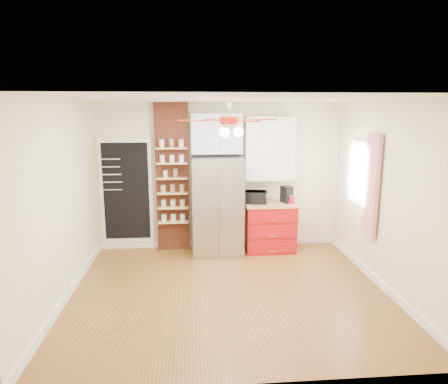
{
  "coord_description": "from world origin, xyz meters",
  "views": [
    {
      "loc": [
        -0.51,
        -5.32,
        2.56
      ],
      "look_at": [
        0.01,
        0.9,
        1.28
      ],
      "focal_mm": 32.0,
      "sensor_mm": 36.0,
      "label": 1
    }
  ],
  "objects": [
    {
      "name": "ceiling_fan",
      "position": [
        0.0,
        0.0,
        2.42
      ],
      "size": [
        1.4,
        1.4,
        0.44
      ],
      "color": "silver",
      "rests_on": "ceiling"
    },
    {
      "name": "upper_shelf_unit",
      "position": [
        0.92,
        1.85,
        1.88
      ],
      "size": [
        0.9,
        0.3,
        1.15
      ],
      "primitive_type": "cube",
      "color": "white",
      "rests_on": "wall_back"
    },
    {
      "name": "curtain",
      "position": [
        2.18,
        0.35,
        1.45
      ],
      "size": [
        0.06,
        0.4,
        1.55
      ],
      "primitive_type": "cube",
      "color": "red",
      "rests_on": "wall_right"
    },
    {
      "name": "chalkboard",
      "position": [
        -1.7,
        1.96,
        1.1
      ],
      "size": [
        0.95,
        0.05,
        1.95
      ],
      "color": "white",
      "rests_on": "wall_back"
    },
    {
      "name": "canister_right",
      "position": [
        1.29,
        1.68,
        0.96
      ],
      "size": [
        0.12,
        0.12,
        0.12
      ],
      "primitive_type": "cylinder",
      "rotation": [
        0.0,
        0.0,
        0.34
      ],
      "color": "#AF2809",
      "rests_on": "red_cabinet"
    },
    {
      "name": "toaster_oven",
      "position": [
        0.65,
        1.68,
        1.01
      ],
      "size": [
        0.44,
        0.34,
        0.22
      ],
      "primitive_type": "imported",
      "rotation": [
        0.0,
        0.0,
        -0.18
      ],
      "color": "black",
      "rests_on": "red_cabinet"
    },
    {
      "name": "red_cabinet",
      "position": [
        0.92,
        1.68,
        0.45
      ],
      "size": [
        0.94,
        0.64,
        0.9
      ],
      "color": "#B51012",
      "rests_on": "floor"
    },
    {
      "name": "wall_left",
      "position": [
        -2.25,
        0.0,
        1.35
      ],
      "size": [
        0.02,
        4.0,
        2.7
      ],
      "primitive_type": "cube",
      "color": "#F7ECC6",
      "rests_on": "floor"
    },
    {
      "name": "wall_front",
      "position": [
        0.0,
        -2.0,
        1.35
      ],
      "size": [
        4.5,
        0.02,
        2.7
      ],
      "primitive_type": "cube",
      "color": "#F7ECC6",
      "rests_on": "floor"
    },
    {
      "name": "window",
      "position": [
        2.23,
        0.9,
        1.55
      ],
      "size": [
        0.04,
        0.75,
        1.05
      ],
      "primitive_type": "cube",
      "color": "white",
      "rests_on": "wall_right"
    },
    {
      "name": "brick_pillar",
      "position": [
        -0.85,
        1.92,
        1.35
      ],
      "size": [
        0.6,
        0.16,
        2.7
      ],
      "primitive_type": "cube",
      "color": "brown",
      "rests_on": "floor"
    },
    {
      "name": "upper_glass_cabinet",
      "position": [
        -0.05,
        1.82,
        2.15
      ],
      "size": [
        0.9,
        0.35,
        0.7
      ],
      "primitive_type": "cube",
      "color": "white",
      "rests_on": "wall_back"
    },
    {
      "name": "wall_back",
      "position": [
        0.0,
        2.0,
        1.35
      ],
      "size": [
        4.5,
        0.02,
        2.7
      ],
      "primitive_type": "cube",
      "color": "#F7ECC6",
      "rests_on": "floor"
    },
    {
      "name": "wall_right",
      "position": [
        2.25,
        0.0,
        1.35
      ],
      "size": [
        0.02,
        4.0,
        2.7
      ],
      "primitive_type": "cube",
      "color": "#F7ECC6",
      "rests_on": "floor"
    },
    {
      "name": "canister_left",
      "position": [
        1.29,
        1.6,
        0.97
      ],
      "size": [
        0.13,
        0.13,
        0.13
      ],
      "primitive_type": "cylinder",
      "rotation": [
        0.0,
        0.0,
        0.31
      ],
      "color": "#B60A2A",
      "rests_on": "red_cabinet"
    },
    {
      "name": "ceiling",
      "position": [
        0.0,
        0.0,
        2.7
      ],
      "size": [
        4.5,
        4.5,
        0.0
      ],
      "primitive_type": "plane",
      "color": "white",
      "rests_on": "wall_back"
    },
    {
      "name": "fridge",
      "position": [
        -0.05,
        1.63,
        0.88
      ],
      "size": [
        0.9,
        0.7,
        1.75
      ],
      "primitive_type": "cube",
      "color": "#A8A7AC",
      "rests_on": "floor"
    },
    {
      "name": "coffee_maker",
      "position": [
        1.22,
        1.69,
        1.05
      ],
      "size": [
        0.21,
        0.25,
        0.3
      ],
      "primitive_type": "cube",
      "rotation": [
        0.0,
        0.0,
        0.37
      ],
      "color": "black",
      "rests_on": "red_cabinet"
    },
    {
      "name": "floor",
      "position": [
        0.0,
        0.0,
        0.0
      ],
      "size": [
        4.5,
        4.5,
        0.0
      ],
      "primitive_type": "plane",
      "color": "brown",
      "rests_on": "ground"
    },
    {
      "name": "pantry_jar_beans",
      "position": [
        -0.79,
        1.79,
        1.44
      ],
      "size": [
        0.11,
        0.11,
        0.14
      ],
      "primitive_type": "cylinder",
      "rotation": [
        0.0,
        0.0,
        0.29
      ],
      "color": "#91604A",
      "rests_on": "brick_pillar"
    },
    {
      "name": "pantry_jar_oats",
      "position": [
        -0.97,
        1.79,
        1.43
      ],
      "size": [
        0.11,
        0.11,
        0.12
      ],
      "primitive_type": "cylinder",
      "rotation": [
        0.0,
        0.0,
        0.37
      ],
      "color": "beige",
      "rests_on": "brick_pillar"
    }
  ]
}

